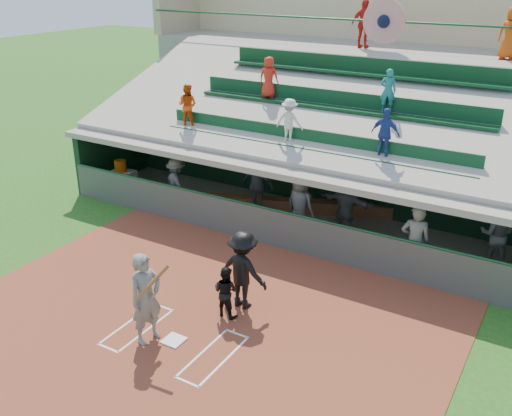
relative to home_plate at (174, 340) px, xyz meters
The scene contains 21 objects.
ground 0.04m from the home_plate, ahead, with size 100.00×100.00×0.00m, color #205117.
dirt_slab 0.50m from the home_plate, 90.00° to the left, with size 11.00×9.00×0.02m, color brown.
home_plate is the anchor object (origin of this frame).
batters_box_chalk 0.01m from the home_plate, ahead, with size 2.65×1.85×0.01m.
dugout_floor 6.75m from the home_plate, 90.00° to the left, with size 16.00×3.50×0.04m, color gray.
concourse_slab 13.69m from the home_plate, 90.00° to the left, with size 20.00×3.00×4.60m, color gray.
grandstand 10.75m from the home_plate, 90.04° to the left, with size 20.40×10.40×7.80m.
batter_at_plate 1.13m from the home_plate, 156.41° to the right, with size 0.95×0.84×2.03m.
catcher 1.58m from the home_plate, 73.63° to the left, with size 0.60×0.47×1.23m, color black.
home_umpire 2.21m from the home_plate, 74.29° to the left, with size 1.22×0.70×1.89m, color black.
dugout_bench 7.92m from the home_plate, 87.99° to the left, with size 13.57×0.41×0.41m, color #935D35.
white_table 9.27m from the home_plate, 138.99° to the left, with size 0.79×0.60×0.70m, color silver.
water_cooler 9.28m from the home_plate, 139.44° to the left, with size 0.40×0.40×0.40m, color #DE610D.
dugout_player_a 7.22m from the home_plate, 127.14° to the left, with size 1.10×0.63×1.70m, color #535550.
dugout_player_b 6.98m from the home_plate, 105.46° to the left, with size 1.15×0.48×1.96m, color #51534E.
dugout_player_c 6.06m from the home_plate, 90.26° to the left, with size 0.93×0.61×1.91m, color #5A5C57.
dugout_player_d 6.87m from the home_plate, 80.80° to the left, with size 1.71×0.55×1.85m, color #5C5F5A.
dugout_player_e 6.38m from the home_plate, 55.81° to the left, with size 0.72×0.47×1.98m, color #555853.
dugout_player_f 8.74m from the home_plate, 53.26° to the left, with size 0.85×0.66×1.75m, color #5F635D.
concourse_staff_a 13.64m from the home_plate, 94.06° to the left, with size 0.98×0.41×1.66m, color red.
concourse_staff_b 13.99m from the home_plate, 71.81° to the left, with size 0.79×0.51×1.61m, color #CB460B.
Camera 1 is at (6.62, -7.72, 7.40)m, focal length 40.00 mm.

